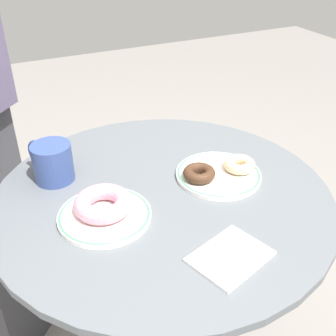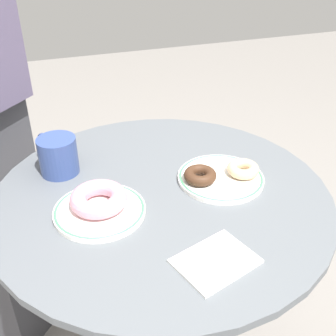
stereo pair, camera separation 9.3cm
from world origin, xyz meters
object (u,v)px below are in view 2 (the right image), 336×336
(paper_napkin, at_px, (216,261))
(coffee_mug, at_px, (57,155))
(donut_pink_frosted, at_px, (99,199))
(cafe_table, at_px, (162,273))
(plate_right, at_px, (221,178))
(donut_glazed, at_px, (243,169))
(donut_chocolate, at_px, (201,176))
(plate_left, at_px, (100,210))

(paper_napkin, distance_m, coffee_mug, 0.47)
(donut_pink_frosted, distance_m, paper_napkin, 0.28)
(cafe_table, relative_size, paper_napkin, 5.45)
(plate_right, relative_size, coffee_mug, 1.61)
(donut_pink_frosted, xyz_separation_m, coffee_mug, (-0.06, 0.18, 0.02))
(plate_right, relative_size, donut_glazed, 2.68)
(donut_glazed, xyz_separation_m, donut_chocolate, (-0.11, 0.00, 0.00))
(plate_left, distance_m, donut_chocolate, 0.24)
(plate_right, height_order, donut_chocolate, donut_chocolate)
(donut_glazed, distance_m, coffee_mug, 0.44)
(donut_glazed, bearing_deg, donut_chocolate, 177.88)
(donut_glazed, bearing_deg, plate_left, -176.12)
(plate_left, height_order, paper_napkin, plate_left)
(paper_napkin, height_order, coffee_mug, coffee_mug)
(paper_napkin, bearing_deg, donut_pink_frosted, 127.27)
(plate_left, bearing_deg, coffee_mug, 107.38)
(donut_chocolate, bearing_deg, paper_napkin, -106.44)
(plate_left, height_order, donut_chocolate, donut_chocolate)
(donut_chocolate, bearing_deg, donut_pink_frosted, -175.78)
(cafe_table, bearing_deg, coffee_mug, 142.07)
(plate_left, xyz_separation_m, donut_chocolate, (0.24, 0.03, 0.02))
(plate_left, bearing_deg, donut_chocolate, 6.51)
(cafe_table, bearing_deg, plate_left, -167.89)
(donut_pink_frosted, bearing_deg, plate_right, 4.22)
(cafe_table, height_order, plate_right, plate_right)
(donut_glazed, relative_size, donut_chocolate, 1.00)
(plate_left, bearing_deg, paper_napkin, -51.19)
(plate_left, distance_m, coffee_mug, 0.21)
(donut_glazed, bearing_deg, plate_right, 171.53)
(donut_pink_frosted, bearing_deg, donut_chocolate, 4.22)
(plate_right, bearing_deg, coffee_mug, 155.46)
(cafe_table, height_order, paper_napkin, paper_napkin)
(plate_right, xyz_separation_m, coffee_mug, (-0.35, 0.16, 0.04))
(donut_chocolate, xyz_separation_m, paper_napkin, (-0.07, -0.24, -0.02))
(plate_right, bearing_deg, donut_glazed, -8.47)
(cafe_table, bearing_deg, donut_chocolate, -2.49)
(cafe_table, height_order, plate_left, plate_left)
(cafe_table, xyz_separation_m, plate_right, (0.15, -0.00, 0.27))
(donut_chocolate, xyz_separation_m, coffee_mug, (-0.30, 0.17, 0.02))
(cafe_table, distance_m, donut_glazed, 0.35)
(donut_chocolate, bearing_deg, coffee_mug, 151.18)
(plate_right, bearing_deg, donut_chocolate, -175.78)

